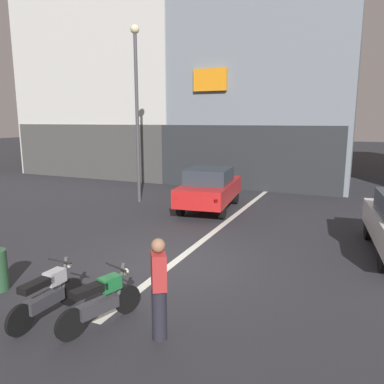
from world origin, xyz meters
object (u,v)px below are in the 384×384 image
Objects in this scene: street_lamp at (137,98)px; person_by_motorcycles at (159,289)px; motorcycle_silver_row_leftmost at (47,294)px; car_red_crossing_near at (210,187)px; motorcycle_green_row_left_mid at (101,300)px.

street_lamp reaches higher than person_by_motorcycles.
motorcycle_silver_row_leftmost is (3.60, -8.94, -3.87)m from street_lamp.
car_red_crossing_near is 0.60× the size of street_lamp.
car_red_crossing_near is 2.56× the size of motorcycle_silver_row_leftmost.
car_red_crossing_near is 8.82m from motorcycle_silver_row_leftmost.
car_red_crossing_near is at bearing -2.23° from street_lamp.
person_by_motorcycles is (2.09, 0.23, 0.40)m from motorcycle_silver_row_leftmost.
motorcycle_green_row_left_mid is at bearing -177.63° from person_by_motorcycles.
person_by_motorcycles reaches higher than motorcycle_silver_row_leftmost.
motorcycle_silver_row_leftmost and motorcycle_green_row_left_mid have the same top height.
car_red_crossing_near is 8.91m from person_by_motorcycles.
street_lamp is 4.29× the size of person_by_motorcycles.
person_by_motorcycles reaches higher than car_red_crossing_near.
motorcycle_silver_row_leftmost is 1.04× the size of motorcycle_green_row_left_mid.
person_by_motorcycles is (1.09, 0.05, 0.40)m from motorcycle_green_row_left_mid.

